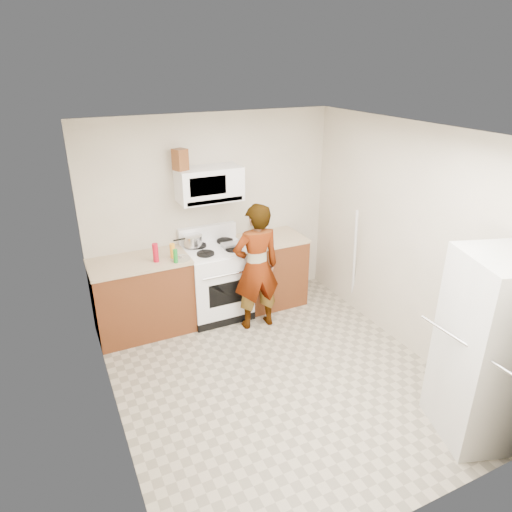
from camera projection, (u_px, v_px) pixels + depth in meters
floor at (278, 377)px, 4.79m from camera, size 3.60×3.60×0.00m
back_wall at (213, 215)px, 5.77m from camera, size 3.20×0.02×2.50m
right_wall at (410, 242)px, 4.92m from camera, size 0.02×3.60×2.50m
cabinet_left at (143, 298)px, 5.43m from camera, size 1.12×0.62×0.90m
counter_left at (139, 262)px, 5.24m from camera, size 1.14×0.64×0.03m
cabinet_right at (271, 271)px, 6.11m from camera, size 0.80×0.62×0.90m
counter_right at (271, 239)px, 5.92m from camera, size 0.82×0.64×0.03m
gas_range at (217, 280)px, 5.78m from camera, size 0.76×0.65×1.13m
microwave at (209, 184)px, 5.40m from camera, size 0.76×0.38×0.40m
person at (256, 267)px, 5.41m from camera, size 0.60×0.41×1.58m
fridge at (493, 350)px, 3.78m from camera, size 0.88×0.88×1.70m
kettle at (259, 227)px, 5.98m from camera, size 0.21×0.21×0.20m
jug at (180, 160)px, 5.14m from camera, size 0.18×0.18×0.24m
saucepan at (193, 241)px, 5.59m from camera, size 0.27×0.27×0.12m
tray at (232, 245)px, 5.61m from camera, size 0.25×0.16×0.05m
bottle_spray at (156, 253)px, 5.17m from camera, size 0.09×0.09×0.22m
bottle_hot_sauce at (172, 251)px, 5.27m from camera, size 0.07×0.07×0.18m
bottle_green_cap at (175, 256)px, 5.15m from camera, size 0.07×0.07×0.16m
pot_lid at (180, 258)px, 5.28m from camera, size 0.28×0.28×0.01m
broom at (354, 260)px, 5.81m from camera, size 0.24×0.22×1.40m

